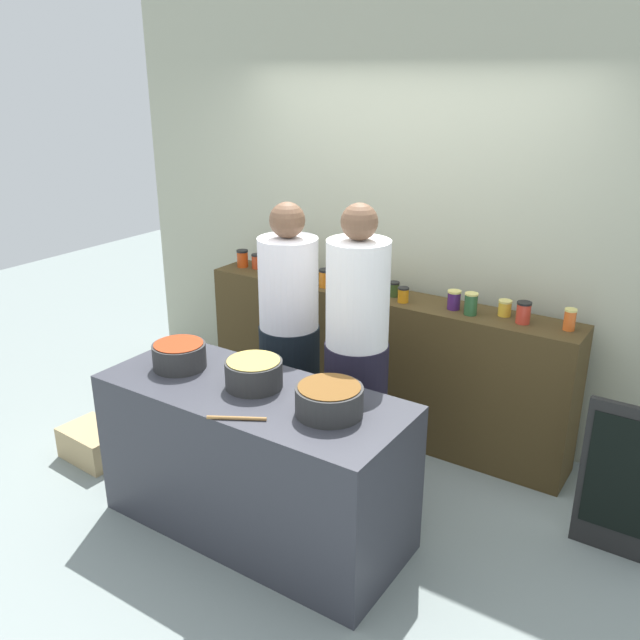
% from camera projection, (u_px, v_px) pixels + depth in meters
% --- Properties ---
extents(ground, '(12.00, 12.00, 0.00)m').
position_uv_depth(ground, '(288.00, 500.00, 4.05)').
color(ground, gray).
extents(storefront_wall, '(4.80, 0.12, 3.00)m').
position_uv_depth(storefront_wall, '(407.00, 213.00, 4.65)').
color(storefront_wall, '#AEB097').
rests_on(storefront_wall, ground).
extents(display_shelf, '(2.70, 0.36, 1.00)m').
position_uv_depth(display_shelf, '(379.00, 362.00, 4.73)').
color(display_shelf, '#43331A').
rests_on(display_shelf, ground).
extents(prep_table, '(1.70, 0.70, 0.86)m').
position_uv_depth(prep_table, '(254.00, 461.00, 3.66)').
color(prep_table, '#31323B').
rests_on(prep_table, ground).
extents(preserve_jar_0, '(0.09, 0.09, 0.13)m').
position_uv_depth(preserve_jar_0, '(242.00, 258.00, 5.16)').
color(preserve_jar_0, '#B73B11').
rests_on(preserve_jar_0, display_shelf).
extents(preserve_jar_1, '(0.08, 0.08, 0.11)m').
position_uv_depth(preserve_jar_1, '(257.00, 261.00, 5.12)').
color(preserve_jar_1, '#BC3C1C').
rests_on(preserve_jar_1, display_shelf).
extents(preserve_jar_2, '(0.07, 0.07, 0.14)m').
position_uv_depth(preserve_jar_2, '(270.00, 264.00, 5.01)').
color(preserve_jar_2, gold).
rests_on(preserve_jar_2, display_shelf).
extents(preserve_jar_3, '(0.09, 0.09, 0.12)m').
position_uv_depth(preserve_jar_3, '(282.00, 268.00, 4.95)').
color(preserve_jar_3, '#41215B').
rests_on(preserve_jar_3, display_shelf).
extents(preserve_jar_4, '(0.09, 0.09, 0.13)m').
position_uv_depth(preserve_jar_4, '(325.00, 278.00, 4.69)').
color(preserve_jar_4, orange).
rests_on(preserve_jar_4, display_shelf).
extents(preserve_jar_5, '(0.09, 0.09, 0.14)m').
position_uv_depth(preserve_jar_5, '(375.00, 280.00, 4.63)').
color(preserve_jar_5, gold).
rests_on(preserve_jar_5, display_shelf).
extents(preserve_jar_6, '(0.08, 0.08, 0.10)m').
position_uv_depth(preserve_jar_6, '(394.00, 289.00, 4.50)').
color(preserve_jar_6, '#2F451E').
rests_on(preserve_jar_6, display_shelf).
extents(preserve_jar_7, '(0.08, 0.08, 0.10)m').
position_uv_depth(preserve_jar_7, '(403.00, 295.00, 4.38)').
color(preserve_jar_7, orange).
rests_on(preserve_jar_7, display_shelf).
extents(preserve_jar_8, '(0.09, 0.09, 0.12)m').
position_uv_depth(preserve_jar_8, '(454.00, 300.00, 4.25)').
color(preserve_jar_8, '#3F1C58').
rests_on(preserve_jar_8, display_shelf).
extents(preserve_jar_9, '(0.08, 0.08, 0.14)m').
position_uv_depth(preserve_jar_9, '(471.00, 304.00, 4.15)').
color(preserve_jar_9, '#29552F').
rests_on(preserve_jar_9, display_shelf).
extents(preserve_jar_10, '(0.08, 0.08, 0.10)m').
position_uv_depth(preserve_jar_10, '(505.00, 308.00, 4.14)').
color(preserve_jar_10, gold).
rests_on(preserve_jar_10, display_shelf).
extents(preserve_jar_11, '(0.09, 0.09, 0.13)m').
position_uv_depth(preserve_jar_11, '(523.00, 312.00, 4.01)').
color(preserve_jar_11, red).
rests_on(preserve_jar_11, display_shelf).
extents(preserve_jar_12, '(0.07, 0.07, 0.13)m').
position_uv_depth(preserve_jar_12, '(570.00, 319.00, 3.91)').
color(preserve_jar_12, '#DF5B20').
rests_on(preserve_jar_12, display_shelf).
extents(cooking_pot_left, '(0.30, 0.30, 0.14)m').
position_uv_depth(cooking_pot_left, '(179.00, 355.00, 3.76)').
color(cooking_pot_left, '#2D2D2D').
rests_on(cooking_pot_left, prep_table).
extents(cooking_pot_center, '(0.31, 0.31, 0.15)m').
position_uv_depth(cooking_pot_center, '(254.00, 373.00, 3.53)').
color(cooking_pot_center, '#2D2D2D').
rests_on(cooking_pot_center, prep_table).
extents(cooking_pot_right, '(0.33, 0.33, 0.15)m').
position_uv_depth(cooking_pot_right, '(329.00, 400.00, 3.26)').
color(cooking_pot_right, '#2D2D2D').
rests_on(cooking_pot_right, prep_table).
extents(wooden_spoon, '(0.26, 0.16, 0.02)m').
position_uv_depth(wooden_spoon, '(237.00, 418.00, 3.22)').
color(wooden_spoon, '#9E703D').
rests_on(wooden_spoon, prep_table).
extents(cook_with_tongs, '(0.38, 0.38, 1.71)m').
position_uv_depth(cook_with_tongs, '(289.00, 349.00, 4.26)').
color(cook_with_tongs, black).
rests_on(cook_with_tongs, ground).
extents(cook_in_cap, '(0.37, 0.37, 1.78)m').
position_uv_depth(cook_in_cap, '(356.00, 372.00, 3.85)').
color(cook_in_cap, black).
rests_on(cook_in_cap, ground).
extents(bread_crate, '(0.44, 0.33, 0.21)m').
position_uv_depth(bread_crate, '(94.00, 443.00, 4.45)').
color(bread_crate, tan).
rests_on(bread_crate, ground).
extents(chalkboard_sign, '(0.46, 0.05, 0.87)m').
position_uv_depth(chalkboard_sign, '(625.00, 482.00, 3.46)').
color(chalkboard_sign, black).
rests_on(chalkboard_sign, ground).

